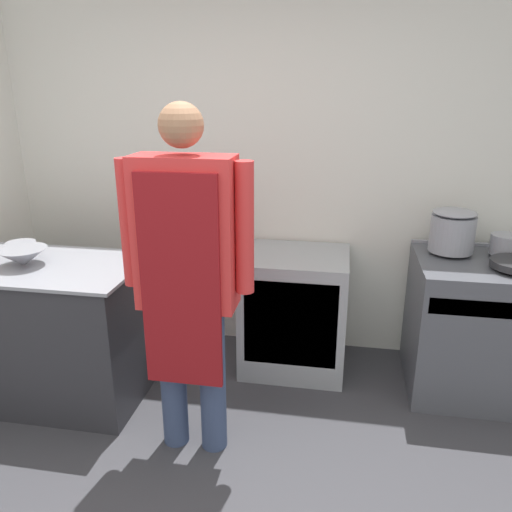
% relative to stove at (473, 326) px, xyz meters
% --- Properties ---
extents(wall_back, '(8.00, 0.05, 2.70)m').
position_rel_stove_xyz_m(wall_back, '(-1.44, 0.44, 0.91)').
color(wall_back, silver).
rests_on(wall_back, ground_plane).
extents(prep_counter, '(1.23, 0.73, 0.89)m').
position_rel_stove_xyz_m(prep_counter, '(-2.65, -0.53, 0.01)').
color(prep_counter, '#2D2D33').
rests_on(prep_counter, ground_plane).
extents(stove, '(0.77, 0.73, 0.90)m').
position_rel_stove_xyz_m(stove, '(0.00, 0.00, 0.00)').
color(stove, '#4C4F56').
rests_on(stove, ground_plane).
extents(fridge_unit, '(0.71, 0.62, 0.83)m').
position_rel_stove_xyz_m(fridge_unit, '(-1.16, 0.08, -0.02)').
color(fridge_unit, '#93999E').
rests_on(fridge_unit, ground_plane).
extents(person_cook, '(0.67, 0.24, 1.84)m').
position_rel_stove_xyz_m(person_cook, '(-1.61, -0.86, 0.62)').
color(person_cook, '#38476B').
rests_on(person_cook, ground_plane).
extents(mixing_bowl, '(0.28, 0.28, 0.10)m').
position_rel_stove_xyz_m(mixing_bowl, '(-2.72, -0.58, 0.50)').
color(mixing_bowl, gray).
rests_on(mixing_bowl, prep_counter).
extents(small_bowl, '(0.18, 0.18, 0.07)m').
position_rel_stove_xyz_m(small_bowl, '(-2.88, -0.37, 0.49)').
color(small_bowl, gray).
rests_on(small_bowl, prep_counter).
extents(stock_pot, '(0.28, 0.28, 0.28)m').
position_rel_stove_xyz_m(stock_pot, '(-0.17, 0.13, 0.60)').
color(stock_pot, gray).
rests_on(stock_pot, stove).
extents(sauce_pot, '(0.19, 0.19, 0.12)m').
position_rel_stove_xyz_m(sauce_pot, '(0.15, 0.13, 0.52)').
color(sauce_pot, gray).
rests_on(sauce_pot, stove).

